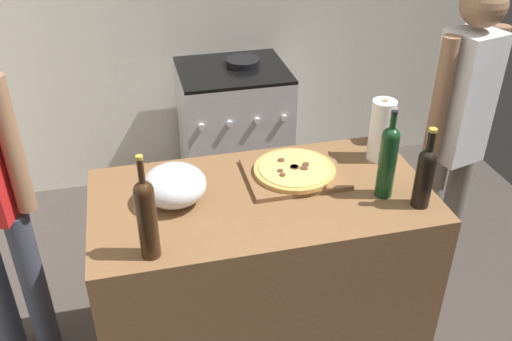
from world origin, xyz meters
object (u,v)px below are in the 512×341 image
object	(u,v)px
person_in_red	(457,133)
wine_bottle_green	(388,159)
wine_bottle_amber	(425,174)
stove	(234,135)
pizza	(295,170)
mixing_bowl	(174,185)
wine_bottle_dark	(147,216)
paper_towel_roll	(381,130)

from	to	relation	value
person_in_red	wine_bottle_green	bearing A→B (deg)	-145.08
wine_bottle_amber	stove	size ratio (longest dim) A/B	0.34
pizza	person_in_red	xyz separation A→B (m)	(0.84, 0.17, -0.02)
mixing_bowl	stove	world-z (taller)	mixing_bowl
stove	person_in_red	distance (m)	1.47
wine_bottle_dark	pizza	bearing A→B (deg)	30.67
mixing_bowl	wine_bottle_green	bearing A→B (deg)	-9.97
wine_bottle_green	mixing_bowl	bearing A→B (deg)	170.03
wine_bottle_green	person_in_red	bearing A→B (deg)	34.92
pizza	mixing_bowl	world-z (taller)	mixing_bowl
paper_towel_roll	person_in_red	distance (m)	0.48
wine_bottle_dark	wine_bottle_amber	bearing A→B (deg)	3.13
wine_bottle_amber	wine_bottle_dark	size ratio (longest dim) A/B	0.85
mixing_bowl	paper_towel_roll	bearing A→B (deg)	8.10
paper_towel_roll	wine_bottle_green	bearing A→B (deg)	-110.04
pizza	person_in_red	bearing A→B (deg)	11.17
wine_bottle_green	person_in_red	xyz separation A→B (m)	(0.54, 0.38, -0.15)
mixing_bowl	person_in_red	xyz separation A→B (m)	(1.35, 0.24, -0.07)
mixing_bowl	stove	distance (m)	1.53
paper_towel_roll	wine_bottle_amber	size ratio (longest dim) A/B	0.84
mixing_bowl	wine_bottle_green	xyz separation A→B (m)	(0.80, -0.14, 0.09)
paper_towel_roll	wine_bottle_green	distance (m)	0.29
wine_bottle_amber	person_in_red	distance (m)	0.66
wine_bottle_amber	stove	bearing A→B (deg)	104.67
pizza	stove	size ratio (longest dim) A/B	0.35
wine_bottle_green	wine_bottle_amber	size ratio (longest dim) A/B	1.11
mixing_bowl	wine_bottle_green	distance (m)	0.82
mixing_bowl	wine_bottle_green	world-z (taller)	wine_bottle_green
mixing_bowl	person_in_red	distance (m)	1.37
wine_bottle_amber	wine_bottle_dark	xyz separation A→B (m)	(-1.02, -0.06, 0.02)
paper_towel_roll	wine_bottle_amber	distance (m)	0.37
paper_towel_roll	stove	size ratio (longest dim) A/B	0.29
wine_bottle_green	person_in_red	distance (m)	0.68
pizza	mixing_bowl	size ratio (longest dim) A/B	1.37
wine_bottle_dark	stove	size ratio (longest dim) A/B	0.41
pizza	wine_bottle_green	world-z (taller)	wine_bottle_green
paper_towel_roll	wine_bottle_dark	bearing A→B (deg)	-157.45
wine_bottle_amber	stove	world-z (taller)	wine_bottle_amber
mixing_bowl	paper_towel_roll	world-z (taller)	paper_towel_roll
mixing_bowl	wine_bottle_amber	bearing A→B (deg)	-14.65
wine_bottle_amber	wine_bottle_dark	bearing A→B (deg)	-176.87
pizza	person_in_red	distance (m)	0.86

